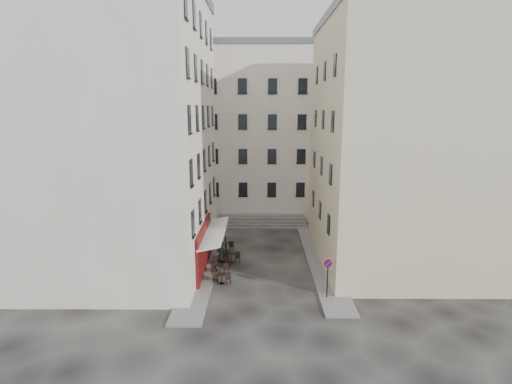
{
  "coord_description": "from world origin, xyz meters",
  "views": [
    {
      "loc": [
        -0.36,
        -26.93,
        11.86
      ],
      "look_at": [
        -0.58,
        4.0,
        5.34
      ],
      "focal_mm": 28.0,
      "sensor_mm": 36.0,
      "label": 1
    }
  ],
  "objects_px": {
    "no_parking_sign": "(328,270)",
    "pedestrian": "(221,255)",
    "bistro_table_a": "(222,278)",
    "bistro_table_b": "(220,269)"
  },
  "relations": [
    {
      "from": "no_parking_sign",
      "to": "pedestrian",
      "type": "xyz_separation_m",
      "value": [
        -7.17,
        5.18,
        -0.94
      ]
    },
    {
      "from": "bistro_table_a",
      "to": "bistro_table_b",
      "type": "relative_size",
      "value": 0.98
    },
    {
      "from": "no_parking_sign",
      "to": "pedestrian",
      "type": "relative_size",
      "value": 1.38
    },
    {
      "from": "bistro_table_b",
      "to": "pedestrian",
      "type": "xyz_separation_m",
      "value": [
        -0.04,
        1.49,
        0.51
      ]
    },
    {
      "from": "no_parking_sign",
      "to": "pedestrian",
      "type": "bearing_deg",
      "value": 136.98
    },
    {
      "from": "no_parking_sign",
      "to": "bistro_table_b",
      "type": "bearing_deg",
      "value": 145.49
    },
    {
      "from": "pedestrian",
      "to": "no_parking_sign",
      "type": "bearing_deg",
      "value": 147.35
    },
    {
      "from": "bistro_table_a",
      "to": "no_parking_sign",
      "type": "bearing_deg",
      "value": -17.35
    },
    {
      "from": "no_parking_sign",
      "to": "pedestrian",
      "type": "distance_m",
      "value": 8.89
    },
    {
      "from": "no_parking_sign",
      "to": "bistro_table_b",
      "type": "height_order",
      "value": "no_parking_sign"
    }
  ]
}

